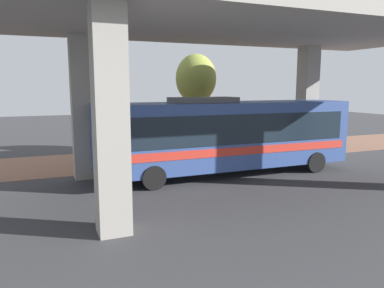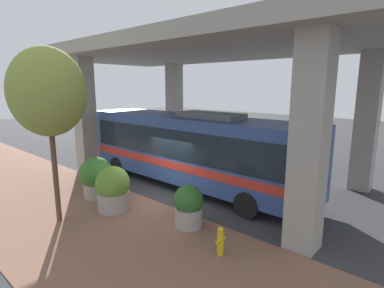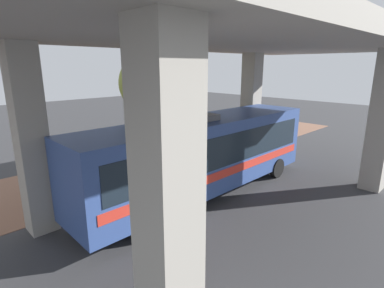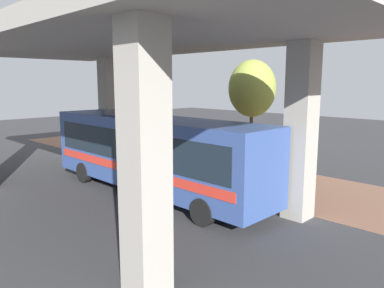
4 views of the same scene
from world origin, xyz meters
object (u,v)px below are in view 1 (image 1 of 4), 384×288
at_px(planter_front, 151,152).
at_px(planter_middle, 199,144).
at_px(planter_back, 228,142).
at_px(bus, 227,133).
at_px(street_tree_near, 196,79).
at_px(fire_hydrant, 111,158).

bearing_deg(planter_front, planter_middle, 106.45).
bearing_deg(planter_back, bus, -28.53).
bearing_deg(planter_front, planter_back, 97.47).
xyz_separation_m(planter_back, street_tree_near, (-2.19, -1.08, 3.67)).
xyz_separation_m(fire_hydrant, street_tree_near, (-2.08, 5.66, 4.15)).
bearing_deg(planter_front, street_tree_near, 126.94).
bearing_deg(planter_middle, street_tree_near, 161.93).
height_order(fire_hydrant, street_tree_near, street_tree_near).
height_order(bus, planter_front, bus).
height_order(planter_middle, planter_back, planter_back).
distance_m(fire_hydrant, planter_middle, 5.06).
distance_m(fire_hydrant, street_tree_near, 7.32).
xyz_separation_m(bus, planter_middle, (-4.08, 0.35, -1.12)).
distance_m(bus, fire_hydrant, 6.28).
bearing_deg(street_tree_near, planter_front, -53.06).
bearing_deg(planter_middle, fire_hydrant, -87.91).
relative_size(planter_front, street_tree_near, 0.24).
bearing_deg(street_tree_near, planter_back, 26.36).
distance_m(planter_front, planter_middle, 3.27).
relative_size(planter_front, planter_back, 0.82).
relative_size(fire_hydrant, planter_middle, 0.50).
relative_size(fire_hydrant, planter_front, 0.59).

